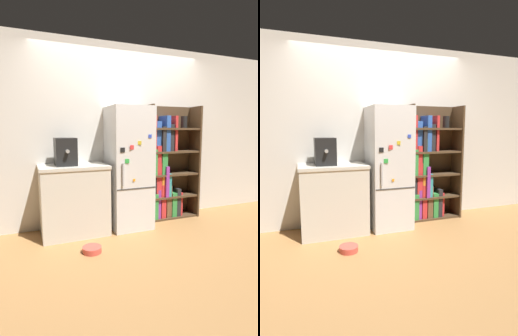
% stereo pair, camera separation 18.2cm
% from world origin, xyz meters
% --- Properties ---
extents(ground_plane, '(16.00, 16.00, 0.00)m').
position_xyz_m(ground_plane, '(0.00, 0.00, 0.00)').
color(ground_plane, '#A87542').
extents(wall_back, '(8.00, 0.05, 2.60)m').
position_xyz_m(wall_back, '(0.00, 0.47, 1.30)').
color(wall_back, silver).
rests_on(wall_back, ground_plane).
extents(refrigerator, '(0.56, 0.60, 1.69)m').
position_xyz_m(refrigerator, '(-0.00, 0.16, 0.84)').
color(refrigerator, silver).
rests_on(refrigerator, ground_plane).
extents(bookshelf, '(0.85, 0.33, 1.74)m').
position_xyz_m(bookshelf, '(0.67, 0.31, 0.77)').
color(bookshelf, '#4C3823').
rests_on(bookshelf, ground_plane).
extents(kitchen_counter, '(0.87, 0.58, 0.92)m').
position_xyz_m(kitchen_counter, '(-0.77, 0.17, 0.46)').
color(kitchen_counter, beige).
rests_on(kitchen_counter, ground_plane).
extents(espresso_machine, '(0.26, 0.35, 0.35)m').
position_xyz_m(espresso_machine, '(-0.86, 0.17, 1.10)').
color(espresso_machine, black).
rests_on(espresso_machine, kitchen_counter).
extents(pet_bowl, '(0.22, 0.22, 0.07)m').
position_xyz_m(pet_bowl, '(-0.70, -0.47, 0.04)').
color(pet_bowl, '#D84C3F').
rests_on(pet_bowl, ground_plane).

